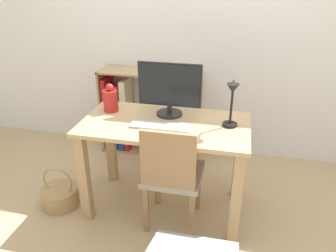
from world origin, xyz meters
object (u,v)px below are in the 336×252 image
object	(u,v)px
bookshelf	(132,114)
vase	(111,99)
basket	(60,195)
monitor	(169,87)
keyboard	(160,126)
chair	(172,174)
desk_lamp	(232,101)

from	to	relation	value
bookshelf	vase	bearing A→B (deg)	-83.38
vase	basket	distance (m)	0.88
bookshelf	monitor	bearing A→B (deg)	-52.47
keyboard	basket	xyz separation A→B (m)	(-0.81, -0.09, -0.66)
monitor	basket	bearing A→B (deg)	-158.77
monitor	basket	world-z (taller)	monitor
monitor	bookshelf	distance (m)	1.03
vase	chair	distance (m)	0.74
keyboard	basket	bearing A→B (deg)	-173.88
monitor	basket	distance (m)	1.23
chair	basket	bearing A→B (deg)	-175.14
keyboard	bookshelf	distance (m)	1.11
chair	basket	xyz separation A→B (m)	(-0.92, 0.03, -0.36)
vase	desk_lamp	distance (m)	0.92
monitor	chair	distance (m)	0.62
monitor	vase	bearing A→B (deg)	-176.45
keyboard	bookshelf	world-z (taller)	bookshelf
bookshelf	basket	size ratio (longest dim) A/B	2.82
bookshelf	basket	xyz separation A→B (m)	(-0.29, -1.01, -0.30)
chair	monitor	bearing A→B (deg)	112.59
bookshelf	chair	bearing A→B (deg)	-58.89
monitor	keyboard	size ratio (longest dim) A/B	1.13
keyboard	chair	xyz separation A→B (m)	(0.11, -0.12, -0.29)
chair	basket	size ratio (longest dim) A/B	2.39
vase	basket	xyz separation A→B (m)	(-0.37, -0.29, -0.74)
bookshelf	desk_lamp	bearing A→B (deg)	-40.78
vase	bookshelf	xyz separation A→B (m)	(-0.08, 0.72, -0.44)
desk_lamp	bookshelf	world-z (taller)	desk_lamp
keyboard	chair	distance (m)	0.34
keyboard	bookshelf	xyz separation A→B (m)	(-0.52, 0.92, -0.35)
monitor	vase	size ratio (longest dim) A/B	2.15
keyboard	desk_lamp	distance (m)	0.51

